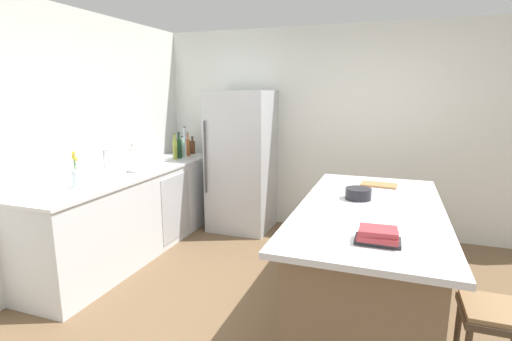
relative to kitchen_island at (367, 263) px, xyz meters
name	(u,v)px	position (x,y,z in m)	size (l,w,h in m)	color
ground_plane	(302,319)	(-0.47, -0.20, -0.47)	(7.20, 7.20, 0.00)	brown
wall_rear	(344,131)	(-0.47, 2.05, 0.83)	(6.00, 0.10, 2.60)	silver
wall_left	(51,145)	(-2.92, -0.20, 0.83)	(0.10, 6.00, 2.60)	silver
counter_run_left	(136,211)	(-2.55, 0.51, 0.00)	(0.66, 2.81, 0.94)	silver
kitchen_island	(367,263)	(0.00, 0.00, 0.00)	(1.06, 2.18, 0.93)	#7A6047
refrigerator	(242,161)	(-1.71, 1.64, 0.43)	(0.77, 0.74, 1.81)	#B7BABF
bar_stool	(495,326)	(0.73, -0.69, 0.04)	(0.36, 0.36, 0.63)	#473828
sink_faucet	(105,162)	(-2.60, 0.15, 0.62)	(0.15, 0.05, 0.30)	silver
flower_vase	(76,176)	(-2.58, -0.27, 0.57)	(0.09, 0.09, 0.33)	silver
paper_towel_roll	(132,160)	(-2.52, 0.47, 0.60)	(0.14, 0.14, 0.31)	gray
syrup_bottle	(193,147)	(-2.51, 1.80, 0.56)	(0.07, 0.07, 0.24)	#5B3319
soda_bottle	(185,144)	(-2.58, 1.70, 0.61)	(0.07, 0.07, 0.38)	silver
vinegar_bottle	(188,147)	(-2.47, 1.60, 0.59)	(0.05, 0.05, 0.32)	#994C23
gin_bottle	(182,148)	(-2.51, 1.51, 0.58)	(0.07, 0.07, 0.28)	#8CB79E
wine_bottle	(179,148)	(-2.50, 1.41, 0.60)	(0.07, 0.07, 0.34)	#19381E
olive_oil_bottle	(175,149)	(-2.51, 1.32, 0.60)	(0.06, 0.06, 0.34)	olive
cookbook_stack	(378,236)	(0.08, -0.73, 0.50)	(0.26, 0.18, 0.09)	#2D2D33
mixing_bowl	(358,194)	(-0.11, 0.19, 0.51)	(0.21, 0.21, 0.09)	black
cutting_board	(379,185)	(0.03, 0.72, 0.47)	(0.34, 0.22, 0.02)	#9E7042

